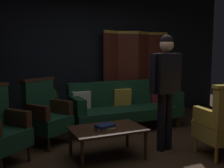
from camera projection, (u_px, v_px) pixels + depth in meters
ground_plane at (136, 160)px, 3.72m from camera, size 10.00×10.00×0.00m
back_wall at (80, 54)px, 5.77m from camera, size 7.20×0.10×2.80m
folding_screen at (135, 72)px, 6.18m from camera, size 1.70×0.30×1.90m
velvet_couch at (124, 104)px, 5.20m from camera, size 2.12×0.78×0.88m
coffee_table at (107, 131)px, 3.76m from camera, size 1.00×0.64×0.42m
armchair_gilt_accent at (224, 122)px, 3.77m from camera, size 0.64×0.63×1.04m
armchair_wing_right at (46, 114)px, 4.30m from camera, size 0.80×0.80×1.04m
standing_figure at (166, 82)px, 3.98m from camera, size 0.58×0.27×1.70m
potted_plant at (46, 104)px, 5.14m from camera, size 0.53×0.53×0.82m
book_tan_leather at (105, 129)px, 3.67m from camera, size 0.25×0.21×0.03m
book_navy_cloth at (105, 126)px, 3.66m from camera, size 0.28×0.22×0.04m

